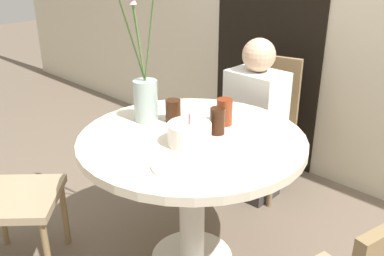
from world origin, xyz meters
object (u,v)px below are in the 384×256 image
at_px(birthday_cake, 189,134).
at_px(side_plate, 174,167).
at_px(flower_vase, 143,80).
at_px(drink_glass_1, 173,111).
at_px(drink_glass_0, 224,112).
at_px(chair_near_front, 264,118).
at_px(person_guest, 254,126).
at_px(drink_glass_2, 217,121).

xyz_separation_m(birthday_cake, side_plate, (0.11, -0.20, -0.04)).
distance_m(flower_vase, drink_glass_1, 0.21).
xyz_separation_m(flower_vase, drink_glass_0, (0.32, 0.24, -0.14)).
bearing_deg(side_plate, birthday_cake, 118.89).
relative_size(birthday_cake, flower_vase, 0.26).
relative_size(chair_near_front, drink_glass_1, 7.81).
distance_m(chair_near_front, person_guest, 0.16).
distance_m(drink_glass_1, drink_glass_2, 0.26).
xyz_separation_m(flower_vase, drink_glass_1, (0.11, 0.09, -0.15)).
height_order(drink_glass_1, drink_glass_2, drink_glass_2).
bearing_deg(chair_near_front, side_plate, -85.66).
relative_size(flower_vase, drink_glass_0, 5.65).
bearing_deg(person_guest, flower_vase, -98.79).
xyz_separation_m(side_plate, drink_glass_0, (-0.15, 0.48, 0.06)).
height_order(chair_near_front, flower_vase, flower_vase).
distance_m(drink_glass_0, person_guest, 0.65).
xyz_separation_m(flower_vase, drink_glass_2, (0.37, 0.13, -0.15)).
relative_size(flower_vase, drink_glass_2, 5.88).
height_order(drink_glass_1, person_guest, person_guest).
bearing_deg(flower_vase, drink_glass_2, 19.25).
bearing_deg(birthday_cake, person_guest, 105.93).
height_order(flower_vase, side_plate, flower_vase).
xyz_separation_m(chair_near_front, flower_vase, (-0.08, -0.94, 0.44)).
bearing_deg(drink_glass_2, person_guest, 110.85).
distance_m(chair_near_front, side_plate, 1.27).
bearing_deg(drink_glass_1, chair_near_front, 91.98).
xyz_separation_m(drink_glass_1, person_guest, (0.01, 0.69, -0.29)).
bearing_deg(flower_vase, chair_near_front, 84.94).
xyz_separation_m(chair_near_front, drink_glass_0, (0.24, -0.70, 0.30)).
distance_m(chair_near_front, drink_glass_0, 0.80).
bearing_deg(chair_near_front, drink_glass_1, -101.70).
bearing_deg(drink_glass_2, side_plate, -75.31).
height_order(drink_glass_0, drink_glass_2, drink_glass_0).
height_order(birthday_cake, drink_glass_1, birthday_cake).
bearing_deg(chair_near_front, drink_glass_0, -84.95).
relative_size(flower_vase, drink_glass_1, 6.58).
height_order(flower_vase, person_guest, flower_vase).
height_order(chair_near_front, birthday_cake, chair_near_front).
distance_m(birthday_cake, flower_vase, 0.39).
bearing_deg(chair_near_front, birthday_cake, -88.10).
xyz_separation_m(drink_glass_2, person_guest, (-0.25, 0.65, -0.30)).
bearing_deg(person_guest, side_plate, -71.34).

